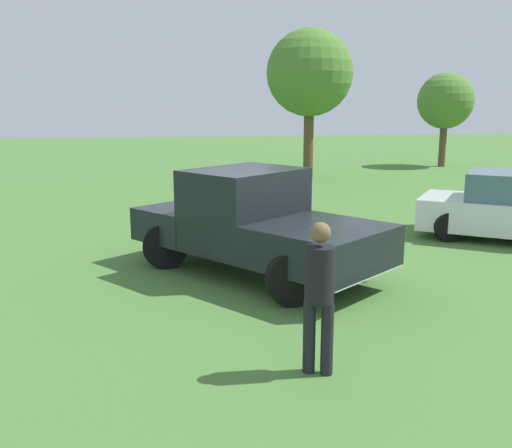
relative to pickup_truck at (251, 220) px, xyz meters
The scene contains 5 objects.
ground_plane 0.98m from the pickup_truck, ahead, with size 80.00×80.00×0.00m, color #477533.
pickup_truck is the anchor object (origin of this frame).
person_bystander 3.96m from the pickup_truck, 88.81° to the right, with size 0.43×0.43×1.72m.
tree_back_left 13.66m from the pickup_truck, 70.63° to the left, with size 3.32×3.32×5.69m.
tree_back_right 19.29m from the pickup_truck, 53.02° to the left, with size 2.51×2.51×4.23m.
Camera 1 is at (-1.91, -9.82, 2.99)m, focal length 41.07 mm.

